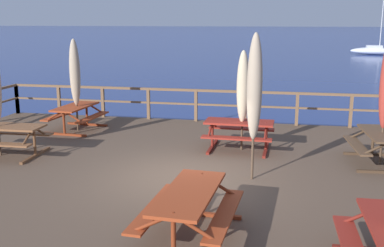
{
  "coord_description": "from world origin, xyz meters",
  "views": [
    {
      "loc": [
        2.08,
        -9.38,
        4.08
      ],
      "look_at": [
        0.0,
        0.87,
        1.73
      ],
      "focal_mm": 43.22,
      "sensor_mm": 36.0,
      "label": 1
    }
  ],
  "objects_px": {
    "sailboat_distant": "(376,50)",
    "picnic_table_front_left": "(189,204)",
    "picnic_table_front_right": "(382,141)",
    "picnic_table_back_right": "(76,113)",
    "patio_umbrella_short_front": "(243,87)",
    "patio_umbrella_tall_back_left": "(75,73)",
    "patio_umbrella_tall_mid_right": "(255,88)",
    "picnic_table_back_left": "(2,133)",
    "picnic_table_mid_left": "(239,129)"
  },
  "relations": [
    {
      "from": "picnic_table_back_left",
      "to": "patio_umbrella_tall_mid_right",
      "type": "xyz_separation_m",
      "value": [
        6.31,
        -0.58,
        1.41
      ]
    },
    {
      "from": "picnic_table_back_left",
      "to": "sailboat_distant",
      "type": "relative_size",
      "value": 0.27
    },
    {
      "from": "patio_umbrella_tall_back_left",
      "to": "picnic_table_back_right",
      "type": "bearing_deg",
      "value": 157.59
    },
    {
      "from": "patio_umbrella_short_front",
      "to": "patio_umbrella_tall_mid_right",
      "type": "height_order",
      "value": "patio_umbrella_tall_mid_right"
    },
    {
      "from": "picnic_table_front_right",
      "to": "picnic_table_back_right",
      "type": "xyz_separation_m",
      "value": [
        -8.61,
        1.78,
        -0.0
      ]
    },
    {
      "from": "patio_umbrella_short_front",
      "to": "patio_umbrella_tall_back_left",
      "type": "bearing_deg",
      "value": 167.13
    },
    {
      "from": "patio_umbrella_tall_mid_right",
      "to": "picnic_table_back_left",
      "type": "bearing_deg",
      "value": 174.78
    },
    {
      "from": "picnic_table_front_left",
      "to": "picnic_table_back_right",
      "type": "bearing_deg",
      "value": 127.54
    },
    {
      "from": "picnic_table_back_left",
      "to": "patio_umbrella_tall_back_left",
      "type": "height_order",
      "value": "patio_umbrella_tall_back_left"
    },
    {
      "from": "picnic_table_front_left",
      "to": "patio_umbrella_tall_mid_right",
      "type": "distance_m",
      "value": 3.36
    },
    {
      "from": "patio_umbrella_tall_back_left",
      "to": "picnic_table_back_left",
      "type": "bearing_deg",
      "value": -103.29
    },
    {
      "from": "picnic_table_front_left",
      "to": "picnic_table_front_right",
      "type": "xyz_separation_m",
      "value": [
        3.68,
        4.63,
        -0.01
      ]
    },
    {
      "from": "patio_umbrella_tall_back_left",
      "to": "sailboat_distant",
      "type": "bearing_deg",
      "value": 69.99
    },
    {
      "from": "patio_umbrella_short_front",
      "to": "patio_umbrella_tall_mid_right",
      "type": "bearing_deg",
      "value": -78.9
    },
    {
      "from": "picnic_table_front_right",
      "to": "sailboat_distant",
      "type": "relative_size",
      "value": 0.25
    },
    {
      "from": "picnic_table_front_right",
      "to": "patio_umbrella_short_front",
      "type": "xyz_separation_m",
      "value": [
        -3.36,
        0.57,
        1.11
      ]
    },
    {
      "from": "picnic_table_front_left",
      "to": "patio_umbrella_tall_mid_right",
      "type": "height_order",
      "value": "patio_umbrella_tall_mid_right"
    },
    {
      "from": "picnic_table_front_left",
      "to": "sailboat_distant",
      "type": "bearing_deg",
      "value": 77.18
    },
    {
      "from": "picnic_table_front_left",
      "to": "picnic_table_back_right",
      "type": "height_order",
      "value": "same"
    },
    {
      "from": "picnic_table_front_left",
      "to": "picnic_table_front_right",
      "type": "height_order",
      "value": "same"
    },
    {
      "from": "picnic_table_back_right",
      "to": "patio_umbrella_tall_back_left",
      "type": "bearing_deg",
      "value": -22.41
    },
    {
      "from": "picnic_table_mid_left",
      "to": "picnic_table_back_right",
      "type": "distance_m",
      "value": 5.31
    },
    {
      "from": "picnic_table_back_right",
      "to": "picnic_table_front_right",
      "type": "bearing_deg",
      "value": -11.68
    },
    {
      "from": "picnic_table_front_left",
      "to": "patio_umbrella_short_front",
      "type": "relative_size",
      "value": 0.82
    },
    {
      "from": "patio_umbrella_tall_back_left",
      "to": "picnic_table_mid_left",
      "type": "bearing_deg",
      "value": -12.89
    },
    {
      "from": "picnic_table_mid_left",
      "to": "picnic_table_front_right",
      "type": "bearing_deg",
      "value": -9.65
    },
    {
      "from": "picnic_table_front_left",
      "to": "picnic_table_front_right",
      "type": "bearing_deg",
      "value": 51.53
    },
    {
      "from": "picnic_table_front_left",
      "to": "patio_umbrella_tall_mid_right",
      "type": "relative_size",
      "value": 0.68
    },
    {
      "from": "patio_umbrella_tall_mid_right",
      "to": "picnic_table_front_right",
      "type": "bearing_deg",
      "value": 30.06
    },
    {
      "from": "picnic_table_mid_left",
      "to": "patio_umbrella_tall_back_left",
      "type": "height_order",
      "value": "patio_umbrella_tall_back_left"
    },
    {
      "from": "patio_umbrella_tall_mid_right",
      "to": "sailboat_distant",
      "type": "bearing_deg",
      "value": 77.28
    },
    {
      "from": "picnic_table_mid_left",
      "to": "patio_umbrella_tall_mid_right",
      "type": "height_order",
      "value": "patio_umbrella_tall_mid_right"
    },
    {
      "from": "picnic_table_front_left",
      "to": "patio_umbrella_tall_back_left",
      "type": "xyz_separation_m",
      "value": [
        -4.87,
        6.39,
        1.22
      ]
    },
    {
      "from": "picnic_table_mid_left",
      "to": "patio_umbrella_short_front",
      "type": "bearing_deg",
      "value": -11.53
    },
    {
      "from": "picnic_table_back_left",
      "to": "sailboat_distant",
      "type": "xyz_separation_m",
      "value": [
        17.53,
        49.12,
        -0.78
      ]
    },
    {
      "from": "picnic_table_mid_left",
      "to": "patio_umbrella_tall_mid_right",
      "type": "bearing_deg",
      "value": -77.16
    },
    {
      "from": "patio_umbrella_tall_mid_right",
      "to": "patio_umbrella_tall_back_left",
      "type": "height_order",
      "value": "patio_umbrella_tall_mid_right"
    },
    {
      "from": "picnic_table_front_left",
      "to": "patio_umbrella_short_front",
      "type": "distance_m",
      "value": 5.32
    },
    {
      "from": "picnic_table_front_right",
      "to": "patio_umbrella_tall_back_left",
      "type": "distance_m",
      "value": 8.81
    },
    {
      "from": "sailboat_distant",
      "to": "picnic_table_back_right",
      "type": "bearing_deg",
      "value": -110.09
    },
    {
      "from": "patio_umbrella_short_front",
      "to": "patio_umbrella_tall_back_left",
      "type": "xyz_separation_m",
      "value": [
        -5.19,
        1.19,
        0.13
      ]
    },
    {
      "from": "patio_umbrella_short_front",
      "to": "sailboat_distant",
      "type": "relative_size",
      "value": 0.34
    },
    {
      "from": "patio_umbrella_tall_back_left",
      "to": "sailboat_distant",
      "type": "relative_size",
      "value": 0.36
    },
    {
      "from": "picnic_table_front_left",
      "to": "patio_umbrella_tall_back_left",
      "type": "distance_m",
      "value": 8.12
    },
    {
      "from": "patio_umbrella_short_front",
      "to": "picnic_table_back_left",
      "type": "bearing_deg",
      "value": -164.04
    },
    {
      "from": "patio_umbrella_tall_mid_right",
      "to": "picnic_table_back_right",
      "type": "bearing_deg",
      "value": 148.67
    },
    {
      "from": "picnic_table_front_right",
      "to": "picnic_table_back_right",
      "type": "relative_size",
      "value": 1.03
    },
    {
      "from": "picnic_table_back_left",
      "to": "patio_umbrella_tall_mid_right",
      "type": "height_order",
      "value": "patio_umbrella_tall_mid_right"
    },
    {
      "from": "picnic_table_mid_left",
      "to": "patio_umbrella_tall_mid_right",
      "type": "distance_m",
      "value": 2.73
    },
    {
      "from": "sailboat_distant",
      "to": "picnic_table_front_left",
      "type": "bearing_deg",
      "value": -102.82
    }
  ]
}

